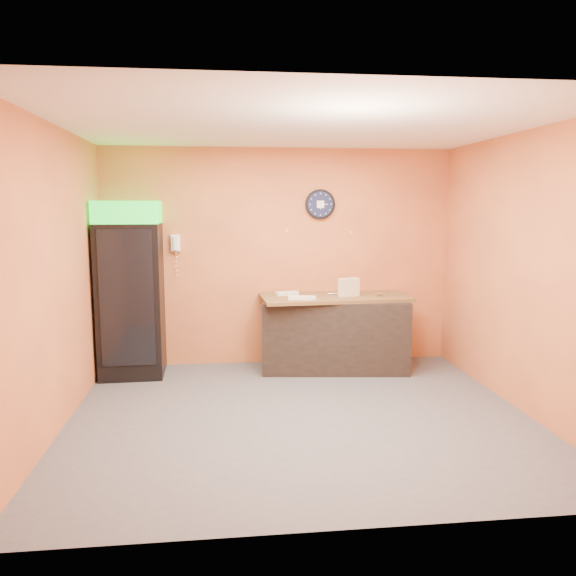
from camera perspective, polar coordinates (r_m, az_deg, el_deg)
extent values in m
plane|color=#47474C|center=(5.70, 1.21, -12.85)|extent=(4.50, 4.50, 0.00)
cube|color=orange|center=(7.33, -0.88, 3.15)|extent=(4.50, 0.02, 2.80)
cube|color=orange|center=(5.52, -22.55, 0.84)|extent=(0.02, 4.00, 2.80)
cube|color=orange|center=(6.09, 22.74, 1.46)|extent=(0.02, 4.00, 2.80)
cube|color=white|center=(5.37, 1.30, 16.25)|extent=(4.50, 4.00, 0.02)
cube|color=black|center=(7.10, -15.61, -1.17)|extent=(0.76, 0.76, 1.86)
cube|color=green|center=(7.01, -15.95, 7.41)|extent=(0.76, 0.76, 0.27)
cube|color=black|center=(6.72, -16.21, -1.02)|extent=(0.62, 0.04, 1.59)
cube|color=black|center=(7.19, 4.71, -4.65)|extent=(1.88, 1.01, 0.90)
cylinder|color=black|center=(7.35, 3.28, 8.49)|extent=(0.39, 0.05, 0.39)
cylinder|color=#0F1433|center=(7.33, 3.31, 8.49)|extent=(0.33, 0.01, 0.33)
cube|color=white|center=(7.32, 3.32, 8.49)|extent=(0.09, 0.00, 0.09)
cube|color=white|center=(7.26, -11.34, 4.53)|extent=(0.11, 0.07, 0.21)
cube|color=white|center=(7.21, -11.37, 4.50)|extent=(0.05, 0.04, 0.17)
cube|color=brown|center=(7.10, 4.76, -0.95)|extent=(1.89, 0.93, 0.04)
cube|color=beige|center=(7.06, 6.19, -0.62)|extent=(0.29, 0.19, 0.06)
cube|color=beige|center=(7.05, 6.20, -0.16)|extent=(0.29, 0.19, 0.06)
cube|color=beige|center=(7.04, 6.21, 0.30)|extent=(0.29, 0.19, 0.06)
cube|color=beige|center=(7.03, 6.22, 0.76)|extent=(0.29, 0.19, 0.06)
cube|color=silver|center=(6.78, 1.24, -1.00)|extent=(0.30, 0.16, 0.04)
cube|color=silver|center=(6.80, 1.76, -1.00)|extent=(0.26, 0.12, 0.04)
cube|color=silver|center=(7.13, -0.11, -0.55)|extent=(0.31, 0.19, 0.04)
cylinder|color=silver|center=(7.21, 5.23, -0.41)|extent=(0.06, 0.06, 0.06)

